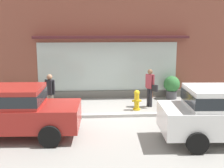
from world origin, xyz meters
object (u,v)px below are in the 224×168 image
Objects in this scene: pedestrian_passerby at (50,91)px; potted_plant_by_entrance at (172,86)px; potted_plant_low_front at (9,94)px; pedestrian_with_handbag at (150,85)px; potted_plant_window_right at (42,92)px; parked_car_red at (10,109)px; fire_hydrant at (137,100)px; potted_plant_window_left at (150,92)px.

pedestrian_passerby is 5.95m from potted_plant_by_entrance.
potted_plant_by_entrance is at bearing -0.10° from potted_plant_low_front.
pedestrian_with_handbag is 2.27× the size of potted_plant_window_right.
pedestrian_passerby is at bearing -44.29° from potted_plant_low_front.
potted_plant_low_front is 7.76m from potted_plant_by_entrance.
pedestrian_passerby reaches higher than potted_plant_low_front.
parked_car_red is at bearing 94.23° from pedestrian_passerby.
pedestrian_passerby reaches higher than fire_hydrant.
potted_plant_by_entrance is at bearing 42.52° from fire_hydrant.
potted_plant_window_right is (-0.67, 2.28, -0.53)m from pedestrian_passerby.
potted_plant_low_front is at bearing 162.26° from fire_hydrant.
fire_hydrant is 1.35× the size of potted_plant_low_front.
pedestrian_with_handbag is 2.62× the size of potted_plant_low_front.
fire_hydrant is 3.60m from pedestrian_passerby.
potted_plant_by_entrance is at bearing -133.65° from pedestrian_passerby.
pedestrian_with_handbag is 5.13m from potted_plant_window_right.
fire_hydrant is 0.96m from pedestrian_with_handbag.
fire_hydrant is 0.53× the size of pedestrian_passerby.
parked_car_red reaches higher than potted_plant_window_right.
fire_hydrant is at bearing -149.72° from pedestrian_passerby.
pedestrian_passerby reaches higher than potted_plant_window_right.
pedestrian_with_handbag reaches higher than pedestrian_passerby.
potted_plant_by_entrance is (7.75, -0.01, 0.28)m from potted_plant_low_front.
fire_hydrant is 2.40m from potted_plant_window_left.
potted_plant_window_right is at bearing 89.26° from parked_car_red.
potted_plant_window_right is at bearing -153.08° from pedestrian_with_handbag.
potted_plant_window_left is at bearing 2.20° from potted_plant_window_right.
fire_hydrant is at bearing 34.36° from parked_car_red.
potted_plant_window_right is (-4.22, 1.97, -0.02)m from fire_hydrant.
fire_hydrant is 0.77× the size of potted_plant_by_entrance.
pedestrian_passerby is 2.90× the size of potted_plant_window_left.
pedestrian_with_handbag is 4.27m from pedestrian_passerby.
parked_car_red is at bearing -93.30° from potted_plant_window_right.
pedestrian_with_handbag reaches higher than potted_plant_window_left.
potted_plant_low_front is at bearing 107.85° from parked_car_red.
potted_plant_by_entrance is (6.49, 4.62, -0.29)m from parked_car_red.
fire_hydrant is 1.53× the size of potted_plant_window_left.
fire_hydrant is 4.66m from potted_plant_window_right.
fire_hydrant is at bearing -137.48° from potted_plant_by_entrance.
potted_plant_window_right is (0.27, 4.75, -0.52)m from parked_car_red.
pedestrian_with_handbag reaches higher than potted_plant_window_right.
pedestrian_with_handbag is 1.49× the size of potted_plant_by_entrance.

